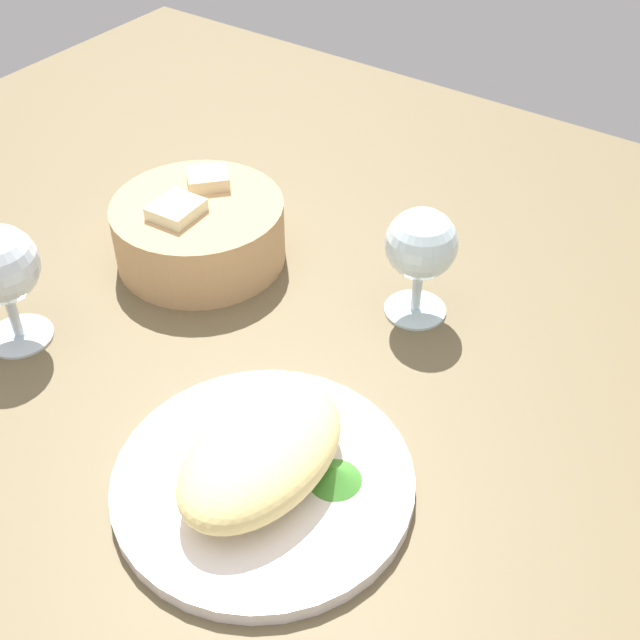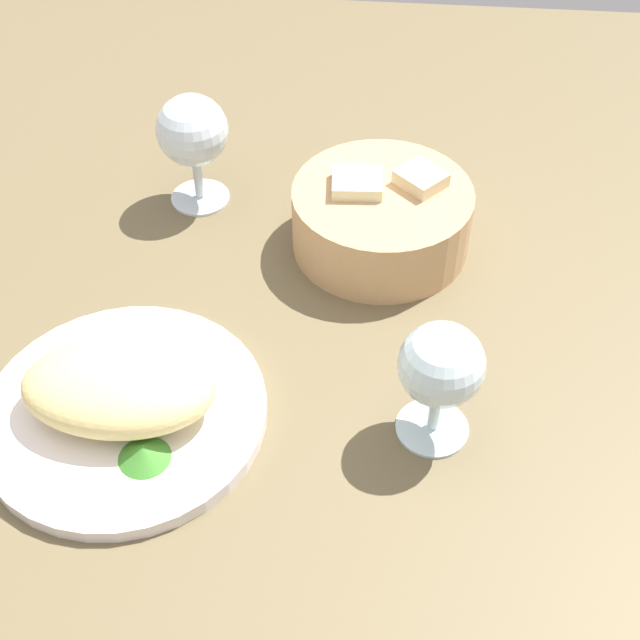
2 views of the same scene
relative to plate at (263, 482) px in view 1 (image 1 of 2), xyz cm
name	(u,v)px [view 1 (image 1 of 2)]	position (x,y,z in cm)	size (l,w,h in cm)	color
ground_plane	(203,416)	(3.78, 10.02, -1.70)	(140.00, 140.00, 2.00)	brown
plate	(263,482)	(0.00, 0.00, 0.00)	(24.63, 24.63, 1.40)	white
omelette	(262,454)	(0.00, 0.00, 3.37)	(16.54, 10.33, 5.35)	#F1D987
lettuce_garnish	(335,474)	(3.01, -4.99, 1.49)	(4.40, 4.40, 1.58)	#3F8A2E
bread_basket	(199,230)	(20.99, 25.04, 2.95)	(18.36, 18.36, 8.41)	tan
wine_glass_near	(421,249)	(26.55, 1.18, 7.13)	(7.09, 7.09, 11.94)	silver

